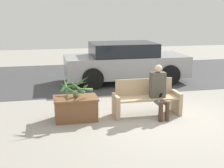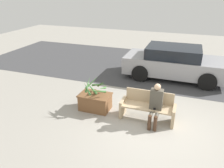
% 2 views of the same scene
% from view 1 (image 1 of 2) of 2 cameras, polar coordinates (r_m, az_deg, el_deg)
% --- Properties ---
extents(ground_plane, '(30.00, 30.00, 0.00)m').
position_cam_1_polar(ground_plane, '(7.58, 9.16, -6.43)').
color(ground_plane, '#9E998E').
extents(road_surface, '(20.00, 6.00, 0.01)m').
position_cam_1_polar(road_surface, '(12.57, 0.19, 1.61)').
color(road_surface, '#424244').
rests_on(road_surface, ground_plane).
extents(bench, '(1.66, 0.55, 0.87)m').
position_cam_1_polar(bench, '(7.79, 6.27, -2.65)').
color(bench, tan).
rests_on(bench, ground_plane).
extents(person_seated, '(0.36, 0.64, 1.27)m').
position_cam_1_polar(person_seated, '(7.62, 8.57, -0.97)').
color(person_seated, '#4C473D').
rests_on(person_seated, ground_plane).
extents(planter_box, '(1.03, 0.68, 0.55)m').
position_cam_1_polar(planter_box, '(7.45, -6.65, -4.32)').
color(planter_box, brown).
rests_on(planter_box, ground_plane).
extents(potted_plant, '(0.83, 0.80, 0.56)m').
position_cam_1_polar(potted_plant, '(7.30, -6.73, -0.31)').
color(potted_plant, brown).
rests_on(potted_plant, planter_box).
extents(parked_car, '(4.37, 1.98, 1.43)m').
position_cam_1_polar(parked_car, '(11.33, 2.41, 4.00)').
color(parked_car, '#99999E').
rests_on(parked_car, ground_plane).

